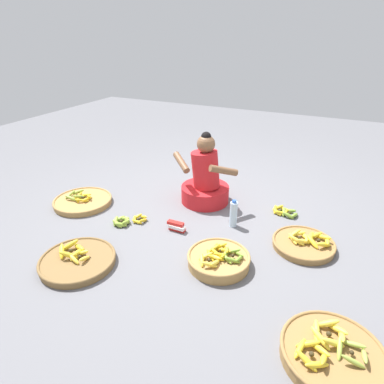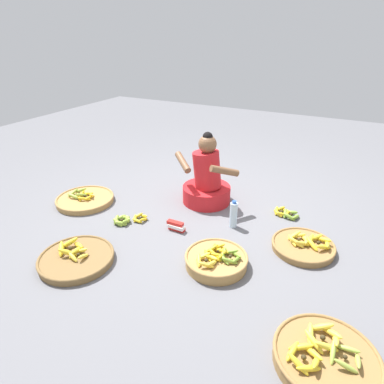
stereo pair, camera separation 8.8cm
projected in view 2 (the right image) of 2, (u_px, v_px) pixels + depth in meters
The scene contains 11 objects.
ground_plane at pixel (201, 215), 3.38m from camera, with size 10.00×10.00×0.00m, color slate.
vendor_woman_front at pixel (207, 181), 3.54m from camera, with size 0.75×0.52×0.79m.
banana_basket_front_right at pixel (216, 260), 2.63m from camera, with size 0.51×0.51×0.16m.
banana_basket_back_center at pixel (76, 258), 2.68m from camera, with size 0.61×0.61×0.14m.
banana_basket_near_vendor at pixel (85, 199), 3.61m from camera, with size 0.62×0.62×0.14m.
banana_basket_front_left at pixel (325, 357), 1.85m from camera, with size 0.59×0.59×0.16m.
banana_basket_near_bicycle at pixel (304, 245), 2.83m from camera, with size 0.53×0.53×0.13m.
loose_bananas_front_center at pixel (286, 213), 3.36m from camera, with size 0.28×0.20×0.08m.
loose_bananas_back_left at pixel (127, 220), 3.24m from camera, with size 0.30×0.30×0.08m.
water_bottle at pixel (233, 215), 3.13m from camera, with size 0.07×0.07×0.28m.
packet_carton_stack at pixel (176, 226), 3.10m from camera, with size 0.18×0.07×0.09m.
Camera 2 is at (1.26, -2.65, 1.70)m, focal length 30.87 mm.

